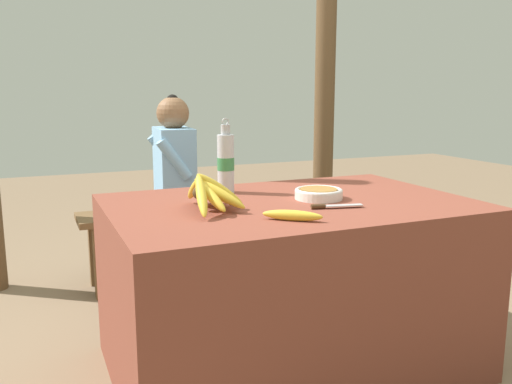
# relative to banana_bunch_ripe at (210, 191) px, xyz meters

# --- Properties ---
(ground_plane) EXTENTS (12.00, 12.00, 0.00)m
(ground_plane) POSITION_rel_banana_bunch_ripe_xyz_m (0.35, 0.03, -0.79)
(ground_plane) COLOR #846B51
(market_counter) EXTENTS (1.46, 0.96, 0.72)m
(market_counter) POSITION_rel_banana_bunch_ripe_xyz_m (0.35, 0.03, -0.43)
(market_counter) COLOR brown
(market_counter) RESTS_ON ground_plane
(banana_bunch_ripe) EXTENTS (0.23, 0.36, 0.16)m
(banana_bunch_ripe) POSITION_rel_banana_bunch_ripe_xyz_m (0.00, 0.00, 0.00)
(banana_bunch_ripe) COLOR #4C381E
(banana_bunch_ripe) RESTS_ON market_counter
(serving_bowl) EXTENTS (0.20, 0.20, 0.04)m
(serving_bowl) POSITION_rel_banana_bunch_ripe_xyz_m (0.49, 0.03, -0.05)
(serving_bowl) COLOR white
(serving_bowl) RESTS_ON market_counter
(water_bottle) EXTENTS (0.08, 0.08, 0.33)m
(water_bottle) POSITION_rel_banana_bunch_ripe_xyz_m (0.18, 0.31, 0.06)
(water_bottle) COLOR silver
(water_bottle) RESTS_ON market_counter
(loose_banana_front) EXTENTS (0.19, 0.16, 0.04)m
(loose_banana_front) POSITION_rel_banana_bunch_ripe_xyz_m (0.21, -0.27, -0.05)
(loose_banana_front) COLOR gold
(loose_banana_front) RESTS_ON market_counter
(knife) EXTENTS (0.21, 0.07, 0.02)m
(knife) POSITION_rel_banana_bunch_ripe_xyz_m (0.43, -0.15, -0.06)
(knife) COLOR #BCBCC1
(knife) RESTS_ON market_counter
(wooden_bench) EXTENTS (1.31, 0.32, 0.45)m
(wooden_bench) POSITION_rel_banana_bunch_ripe_xyz_m (0.26, 1.25, -0.42)
(wooden_bench) COLOR brown
(wooden_bench) RESTS_ON ground_plane
(seated_vendor) EXTENTS (0.42, 0.40, 1.15)m
(seated_vendor) POSITION_rel_banana_bunch_ripe_xyz_m (0.13, 1.22, -0.13)
(seated_vendor) COLOR #564C60
(seated_vendor) RESTS_ON ground_plane
(banana_bunch_green) EXTENTS (0.19, 0.34, 0.14)m
(banana_bunch_green) POSITION_rel_banana_bunch_ripe_xyz_m (0.66, 1.25, -0.27)
(banana_bunch_green) COLOR #4C381E
(banana_bunch_green) RESTS_ON wooden_bench
(support_post_far) EXTENTS (0.14, 0.14, 2.75)m
(support_post_far) POSITION_rel_banana_bunch_ripe_xyz_m (1.38, 1.53, 0.58)
(support_post_far) COLOR brown
(support_post_far) RESTS_ON ground_plane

